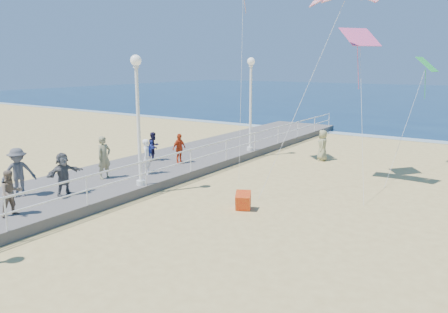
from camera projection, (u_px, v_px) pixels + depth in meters
The scene contains 18 objects.
ground at pixel (251, 219), 15.43m from camera, with size 160.00×160.00×0.00m, color #DABF72.
surf_line at pixel (392, 138), 32.09m from camera, with size 160.00×1.20×0.04m, color silver.
boardwalk at pixel (106, 182), 19.47m from camera, with size 5.00×44.00×0.40m, color slate.
railing at pixel (145, 166), 17.92m from camera, with size 0.05×42.00×0.55m.
lamp_post_mid at pixel (138, 107), 17.58m from camera, with size 0.44×0.44×5.32m.
lamp_post_far at pixel (251, 94), 24.90m from camera, with size 0.44×0.44×5.32m.
woman_holding_toddler at pixel (147, 157), 19.92m from camera, with size 0.59×0.39×1.62m, color white.
toddler_held at pixel (152, 148), 19.88m from camera, with size 0.35×0.27×0.72m, color #2F3FB1.
spectator_1 at pixel (11, 193), 14.43m from camera, with size 0.75×0.59×1.55m, color #7F6B58.
spectator_2 at pixel (18, 172), 16.50m from camera, with size 1.21×0.70×1.88m, color #4F4F54.
spectator_3 at pixel (179, 149), 22.10m from camera, with size 0.89×0.37×1.52m, color red.
spectator_5 at pixel (63, 174), 16.70m from camera, with size 1.55×0.49×1.67m, color #55565A.
spectator_6 at pixel (104, 157), 19.13m from camera, with size 0.69×0.45×1.89m, color gray.
spectator_7 at pixel (154, 146), 22.72m from camera, with size 0.73×0.57×1.51m, color #1F1C3E.
beach_walker_c at pixel (322, 145), 24.54m from camera, with size 0.85×0.56×1.75m, color #939265.
box_kite at pixel (243, 202), 16.30m from camera, with size 0.55×0.55×0.60m, color red.
kite_diamond_pink at pixel (360, 37), 19.57m from camera, with size 1.49×1.49×0.02m, color #D95089.
kite_diamond_green at pixel (427, 64), 22.25m from camera, with size 1.13×1.13×0.02m, color green.
Camera 1 is at (7.34, -12.70, 5.36)m, focal length 35.00 mm.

